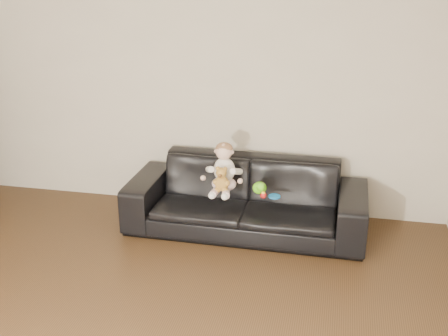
% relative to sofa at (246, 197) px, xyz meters
% --- Properties ---
extents(wall_back, '(5.00, 0.00, 5.00)m').
position_rel_sofa_xyz_m(wall_back, '(-0.57, 0.50, 0.97)').
color(wall_back, '#BDB39F').
rests_on(wall_back, ground).
extents(sofa, '(2.26, 0.91, 0.66)m').
position_rel_sofa_xyz_m(sofa, '(0.00, 0.00, 0.00)').
color(sofa, black).
rests_on(sofa, floor).
extents(baby, '(0.32, 0.39, 0.46)m').
position_rel_sofa_xyz_m(baby, '(-0.19, -0.12, 0.31)').
color(baby, silver).
rests_on(baby, sofa).
extents(teddy_bear, '(0.14, 0.14, 0.23)m').
position_rel_sofa_xyz_m(teddy_bear, '(-0.18, -0.26, 0.27)').
color(teddy_bear, '#A4772F').
rests_on(teddy_bear, sofa).
extents(toy_green, '(0.17, 0.19, 0.11)m').
position_rel_sofa_xyz_m(toy_green, '(0.14, -0.12, 0.16)').
color(toy_green, '#67E11A').
rests_on(toy_green, sofa).
extents(toy_rattle, '(0.07, 0.07, 0.06)m').
position_rel_sofa_xyz_m(toy_rattle, '(0.20, -0.22, 0.13)').
color(toy_rattle, red).
rests_on(toy_rattle, sofa).
extents(toy_blue_disc, '(0.13, 0.13, 0.02)m').
position_rel_sofa_xyz_m(toy_blue_disc, '(0.29, -0.18, 0.11)').
color(toy_blue_disc, blue).
rests_on(toy_blue_disc, sofa).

